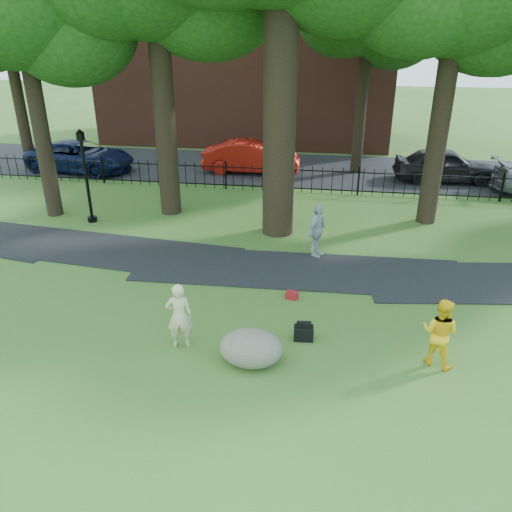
% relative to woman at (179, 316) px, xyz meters
% --- Properties ---
extents(ground, '(120.00, 120.00, 0.00)m').
position_rel_woman_xyz_m(ground, '(1.37, 0.49, -0.81)').
color(ground, '#355C20').
rests_on(ground, ground).
extents(footpath, '(36.07, 3.85, 0.03)m').
position_rel_woman_xyz_m(footpath, '(2.37, 4.39, -0.81)').
color(footpath, black).
rests_on(footpath, ground).
extents(street, '(80.00, 7.00, 0.02)m').
position_rel_woman_xyz_m(street, '(1.37, 16.49, -0.81)').
color(street, black).
rests_on(street, ground).
extents(iron_fence, '(44.00, 0.04, 1.20)m').
position_rel_woman_xyz_m(iron_fence, '(1.37, 12.49, -0.21)').
color(iron_fence, black).
rests_on(iron_fence, ground).
extents(brick_building, '(18.00, 8.00, 12.00)m').
position_rel_woman_xyz_m(brick_building, '(-2.63, 24.49, 5.19)').
color(brick_building, brown).
rests_on(brick_building, ground).
extents(woman, '(0.66, 0.51, 1.62)m').
position_rel_woman_xyz_m(woman, '(0.00, 0.00, 0.00)').
color(woman, beige).
rests_on(woman, ground).
extents(man, '(0.97, 0.90, 1.60)m').
position_rel_woman_xyz_m(man, '(5.75, 0.24, -0.01)').
color(man, yellow).
rests_on(man, ground).
extents(pedestrian, '(0.81, 1.10, 1.74)m').
position_rel_woman_xyz_m(pedestrian, '(2.85, 5.58, 0.06)').
color(pedestrian, '#AEAEB3').
rests_on(pedestrian, ground).
extents(boulder, '(1.50, 1.19, 0.82)m').
position_rel_woman_xyz_m(boulder, '(1.72, -0.35, -0.40)').
color(boulder, '#625E52').
rests_on(boulder, ground).
extents(lamppost, '(0.35, 0.35, 3.53)m').
position_rel_woman_xyz_m(lamppost, '(-5.80, 7.46, 0.92)').
color(lamppost, black).
rests_on(lamppost, ground).
extents(backpack, '(0.48, 0.33, 0.34)m').
position_rel_woman_xyz_m(backpack, '(2.81, 0.71, -0.64)').
color(backpack, black).
rests_on(backpack, ground).
extents(red_bag, '(0.36, 0.27, 0.22)m').
position_rel_woman_xyz_m(red_bag, '(2.35, 2.63, -0.70)').
color(red_bag, maroon).
rests_on(red_bag, ground).
extents(red_sedan, '(4.92, 1.80, 1.61)m').
position_rel_woman_xyz_m(red_sedan, '(-0.95, 15.52, -0.00)').
color(red_sedan, '#A7150C').
rests_on(red_sedan, ground).
extents(navy_van, '(5.82, 3.26, 1.54)m').
position_rel_woman_xyz_m(navy_van, '(-9.71, 14.43, -0.04)').
color(navy_van, '#0B1639').
rests_on(navy_van, ground).
extents(grey_car, '(4.83, 2.17, 1.61)m').
position_rel_woman_xyz_m(grey_car, '(8.52, 15.37, -0.01)').
color(grey_car, black).
rests_on(grey_car, ground).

